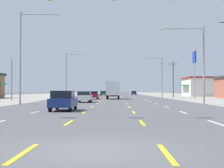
{
  "coord_description": "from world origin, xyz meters",
  "views": [
    {
      "loc": [
        0.53,
        -8.38,
        1.54
      ],
      "look_at": [
        -0.37,
        56.6,
        2.9
      ],
      "focal_mm": 51.76,
      "sensor_mm": 36.0,
      "label": 1
    }
  ],
  "objects_px": {
    "streetlight_left_row_0": "(25,51)",
    "pole_sign_right_row_1": "(194,63)",
    "pole_sign_left_row_1": "(12,62)",
    "streetlight_right_row_1": "(160,74)",
    "streetlight_left_row_1": "(69,72)",
    "sedan_far_right_farther": "(134,93)",
    "sedan_inner_left_near": "(84,97)",
    "box_truck_center_turn_midfar": "(113,89)",
    "hatchback_inner_left_nearest": "(63,101)",
    "streetlight_right_row_0": "(198,58)",
    "sedan_inner_left_far": "(103,93)",
    "sedan_inner_left_mid": "(94,95)"
  },
  "relations": [
    {
      "from": "sedan_far_right_farther",
      "to": "box_truck_center_turn_midfar",
      "type": "bearing_deg",
      "value": -96.81
    },
    {
      "from": "streetlight_right_row_1",
      "to": "hatchback_inner_left_nearest",
      "type": "bearing_deg",
      "value": -107.06
    },
    {
      "from": "box_truck_center_turn_midfar",
      "to": "streetlight_right_row_0",
      "type": "bearing_deg",
      "value": -68.17
    },
    {
      "from": "pole_sign_left_row_1",
      "to": "sedan_inner_left_mid",
      "type": "bearing_deg",
      "value": 31.62
    },
    {
      "from": "pole_sign_right_row_1",
      "to": "streetlight_right_row_0",
      "type": "xyz_separation_m",
      "value": [
        -5.63,
        -25.1,
        -1.63
      ]
    },
    {
      "from": "hatchback_inner_left_nearest",
      "to": "streetlight_right_row_1",
      "type": "height_order",
      "value": "streetlight_right_row_1"
    },
    {
      "from": "hatchback_inner_left_nearest",
      "to": "sedan_inner_left_mid",
      "type": "bearing_deg",
      "value": 90.2
    },
    {
      "from": "streetlight_left_row_1",
      "to": "sedan_inner_left_mid",
      "type": "bearing_deg",
      "value": -56.86
    },
    {
      "from": "hatchback_inner_left_nearest",
      "to": "pole_sign_right_row_1",
      "type": "distance_m",
      "value": 40.92
    },
    {
      "from": "pole_sign_left_row_1",
      "to": "streetlight_left_row_0",
      "type": "xyz_separation_m",
      "value": [
        6.58,
        -15.78,
        -0.18
      ]
    },
    {
      "from": "sedan_inner_left_far",
      "to": "streetlight_left_row_1",
      "type": "relative_size",
      "value": 0.47
    },
    {
      "from": "streetlight_right_row_0",
      "to": "pole_sign_right_row_1",
      "type": "bearing_deg",
      "value": 77.36
    },
    {
      "from": "sedan_inner_left_mid",
      "to": "pole_sign_right_row_1",
      "type": "xyz_separation_m",
      "value": [
        18.86,
        1.57,
        6.05
      ]
    },
    {
      "from": "streetlight_left_row_1",
      "to": "streetlight_right_row_1",
      "type": "distance_m",
      "value": 19.38
    },
    {
      "from": "sedan_inner_left_near",
      "to": "streetlight_right_row_1",
      "type": "height_order",
      "value": "streetlight_right_row_1"
    },
    {
      "from": "streetlight_right_row_1",
      "to": "sedan_inner_left_far",
      "type": "bearing_deg",
      "value": 115.69
    },
    {
      "from": "sedan_far_right_farther",
      "to": "streetlight_right_row_1",
      "type": "bearing_deg",
      "value": -86.68
    },
    {
      "from": "sedan_inner_left_near",
      "to": "sedan_far_right_farther",
      "type": "relative_size",
      "value": 1.0
    },
    {
      "from": "box_truck_center_turn_midfar",
      "to": "pole_sign_left_row_1",
      "type": "xyz_separation_m",
      "value": [
        -16.14,
        -8.36,
        4.33
      ]
    },
    {
      "from": "sedan_inner_left_mid",
      "to": "pole_sign_left_row_1",
      "type": "relative_size",
      "value": 0.54
    },
    {
      "from": "streetlight_left_row_0",
      "to": "streetlight_right_row_0",
      "type": "xyz_separation_m",
      "value": [
        19.23,
        0.0,
        -0.81
      ]
    },
    {
      "from": "pole_sign_left_row_1",
      "to": "streetlight_left_row_1",
      "type": "relative_size",
      "value": 0.87
    },
    {
      "from": "hatchback_inner_left_nearest",
      "to": "streetlight_right_row_0",
      "type": "xyz_separation_m",
      "value": [
        13.11,
        10.78,
        4.39
      ]
    },
    {
      "from": "streetlight_left_row_0",
      "to": "sedan_inner_left_near",
      "type": "bearing_deg",
      "value": 49.96
    },
    {
      "from": "box_truck_center_turn_midfar",
      "to": "pole_sign_left_row_1",
      "type": "relative_size",
      "value": 0.86
    },
    {
      "from": "streetlight_left_row_1",
      "to": "sedan_far_right_farther",
      "type": "bearing_deg",
      "value": 71.75
    },
    {
      "from": "sedan_far_right_farther",
      "to": "streetlight_left_row_1",
      "type": "distance_m",
      "value": 52.82
    },
    {
      "from": "streetlight_left_row_0",
      "to": "streetlight_right_row_0",
      "type": "height_order",
      "value": "streetlight_left_row_0"
    },
    {
      "from": "streetlight_left_row_1",
      "to": "box_truck_center_turn_midfar",
      "type": "bearing_deg",
      "value": -41.75
    },
    {
      "from": "box_truck_center_turn_midfar",
      "to": "sedan_far_right_farther",
      "type": "height_order",
      "value": "box_truck_center_turn_midfar"
    },
    {
      "from": "sedan_inner_left_far",
      "to": "box_truck_center_turn_midfar",
      "type": "bearing_deg",
      "value": -84.8
    },
    {
      "from": "streetlight_left_row_0",
      "to": "pole_sign_right_row_1",
      "type": "bearing_deg",
      "value": 45.27
    },
    {
      "from": "sedan_inner_left_mid",
      "to": "streetlight_left_row_0",
      "type": "xyz_separation_m",
      "value": [
        -6.0,
        -23.53,
        5.23
      ]
    },
    {
      "from": "sedan_far_right_farther",
      "to": "streetlight_right_row_1",
      "type": "xyz_separation_m",
      "value": [
        2.89,
        -49.95,
        4.27
      ]
    },
    {
      "from": "sedan_inner_left_mid",
      "to": "pole_sign_right_row_1",
      "type": "bearing_deg",
      "value": 4.77
    },
    {
      "from": "pole_sign_left_row_1",
      "to": "streetlight_right_row_1",
      "type": "height_order",
      "value": "streetlight_right_row_1"
    },
    {
      "from": "sedan_inner_left_near",
      "to": "box_truck_center_turn_midfar",
      "type": "height_order",
      "value": "box_truck_center_turn_midfar"
    },
    {
      "from": "sedan_inner_left_mid",
      "to": "hatchback_inner_left_nearest",
      "type": "bearing_deg",
      "value": -89.8
    },
    {
      "from": "box_truck_center_turn_midfar",
      "to": "streetlight_left_row_1",
      "type": "height_order",
      "value": "streetlight_left_row_1"
    },
    {
      "from": "hatchback_inner_left_nearest",
      "to": "streetlight_right_row_1",
      "type": "relative_size",
      "value": 0.45
    },
    {
      "from": "sedan_inner_left_far",
      "to": "streetlight_right_row_0",
      "type": "xyz_separation_m",
      "value": [
        12.92,
        -59.9,
        4.41
      ]
    },
    {
      "from": "pole_sign_left_row_1",
      "to": "streetlight_left_row_0",
      "type": "height_order",
      "value": "streetlight_left_row_0"
    },
    {
      "from": "sedan_inner_left_mid",
      "to": "pole_sign_left_row_1",
      "type": "distance_m",
      "value": 15.73
    },
    {
      "from": "streetlight_right_row_0",
      "to": "sedan_inner_left_mid",
      "type": "bearing_deg",
      "value": 119.35
    },
    {
      "from": "hatchback_inner_left_nearest",
      "to": "pole_sign_right_row_1",
      "type": "relative_size",
      "value": 0.44
    },
    {
      "from": "sedan_inner_left_near",
      "to": "box_truck_center_turn_midfar",
      "type": "distance_m",
      "value": 17.47
    },
    {
      "from": "pole_sign_right_row_1",
      "to": "streetlight_right_row_0",
      "type": "relative_size",
      "value": 1.03
    },
    {
      "from": "sedan_inner_left_far",
      "to": "streetlight_left_row_1",
      "type": "height_order",
      "value": "streetlight_left_row_1"
    },
    {
      "from": "sedan_inner_left_far",
      "to": "sedan_far_right_farther",
      "type": "distance_m",
      "value": 24.86
    },
    {
      "from": "box_truck_center_turn_midfar",
      "to": "sedan_inner_left_far",
      "type": "relative_size",
      "value": 1.6
    }
  ]
}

